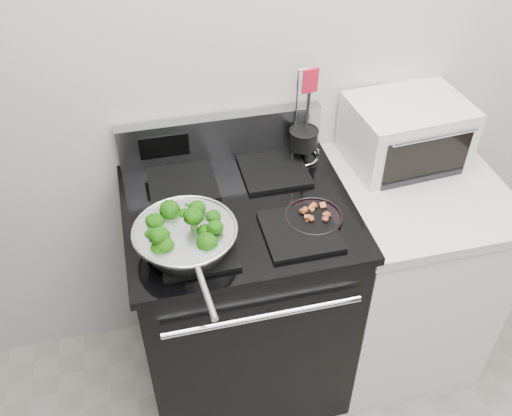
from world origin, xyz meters
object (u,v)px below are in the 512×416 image
object	(u,v)px
toaster_oven	(406,132)
bacon_plate	(314,214)
gas_range	(241,295)
utensil_holder	(303,143)
skillet	(186,237)

from	to	relation	value
toaster_oven	bacon_plate	bearing A→B (deg)	-151.72
gas_range	utensil_holder	size ratio (longest dim) A/B	2.98
bacon_plate	utensil_holder	bearing A→B (deg)	79.31
skillet	gas_range	bearing A→B (deg)	33.94
skillet	bacon_plate	xyz separation A→B (m)	(0.43, 0.04, -0.04)
gas_range	skillet	size ratio (longest dim) A/B	2.15
utensil_holder	toaster_oven	distance (m)	0.39
skillet	utensil_holder	bearing A→B (deg)	32.81
utensil_holder	toaster_oven	bearing A→B (deg)	-14.46
skillet	utensil_holder	size ratio (longest dim) A/B	1.38
bacon_plate	utensil_holder	world-z (taller)	utensil_holder
gas_range	toaster_oven	xyz separation A→B (m)	(0.69, 0.17, 0.55)
utensil_holder	toaster_oven	xyz separation A→B (m)	(0.39, -0.05, 0.02)
gas_range	skillet	distance (m)	0.58
skillet	utensil_holder	world-z (taller)	utensil_holder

